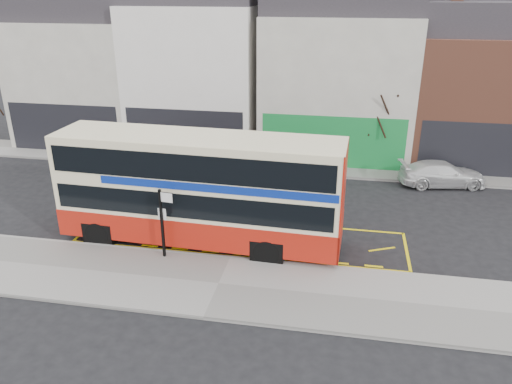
% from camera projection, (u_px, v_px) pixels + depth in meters
% --- Properties ---
extents(ground, '(120.00, 120.00, 0.00)m').
position_uv_depth(ground, '(233.00, 255.00, 20.26)').
color(ground, black).
rests_on(ground, ground).
extents(pavement, '(40.00, 4.00, 0.15)m').
position_uv_depth(pavement, '(219.00, 285.00, 18.14)').
color(pavement, gray).
rests_on(pavement, ground).
extents(kerb, '(40.00, 0.15, 0.15)m').
position_uv_depth(kerb, '(231.00, 258.00, 19.89)').
color(kerb, gray).
rests_on(kerb, ground).
extents(far_pavement, '(50.00, 3.00, 0.15)m').
position_uv_depth(far_pavement, '(273.00, 164.00, 30.21)').
color(far_pavement, gray).
rests_on(far_pavement, ground).
extents(road_markings, '(14.00, 3.40, 0.01)m').
position_uv_depth(road_markings, '(241.00, 237.00, 21.71)').
color(road_markings, yellow).
rests_on(road_markings, ground).
extents(terrace_far_left, '(8.00, 8.01, 10.80)m').
position_uv_depth(terrace_far_left, '(88.00, 68.00, 34.21)').
color(terrace_far_left, beige).
rests_on(terrace_far_left, ground).
extents(terrace_left, '(8.00, 8.01, 11.80)m').
position_uv_depth(terrace_left, '(200.00, 64.00, 32.70)').
color(terrace_left, white).
rests_on(terrace_left, ground).
extents(terrace_green_shop, '(9.00, 8.01, 11.30)m').
position_uv_depth(terrace_green_shop, '(338.00, 72.00, 31.32)').
color(terrace_green_shop, beige).
rests_on(terrace_green_shop, ground).
extents(terrace_right, '(9.00, 8.01, 10.30)m').
position_uv_depth(terrace_right, '(489.00, 85.00, 30.03)').
color(terrace_right, brown).
rests_on(terrace_right, ground).
extents(double_decker_bus, '(11.80, 3.15, 4.67)m').
position_uv_depth(double_decker_bus, '(200.00, 189.00, 20.38)').
color(double_decker_bus, beige).
rests_on(double_decker_bus, ground).
extents(bus_stop_post, '(0.71, 0.18, 2.87)m').
position_uv_depth(bus_stop_post, '(163.00, 217.00, 19.23)').
color(bus_stop_post, black).
rests_on(bus_stop_post, pavement).
extents(car_silver, '(3.77, 1.75, 1.25)m').
position_uv_depth(car_silver, '(119.00, 158.00, 29.55)').
color(car_silver, '#9A999E').
rests_on(car_silver, ground).
extents(car_grey, '(4.53, 2.73, 1.41)m').
position_uv_depth(car_grey, '(218.00, 160.00, 28.99)').
color(car_grey, '#3F4246').
rests_on(car_grey, ground).
extents(car_white, '(4.82, 2.61, 1.33)m').
position_uv_depth(car_white, '(442.00, 174.00, 27.03)').
color(car_white, silver).
rests_on(car_white, ground).
extents(street_tree_right, '(2.71, 2.71, 5.85)m').
position_uv_depth(street_tree_right, '(384.00, 102.00, 28.28)').
color(street_tree_right, black).
rests_on(street_tree_right, ground).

